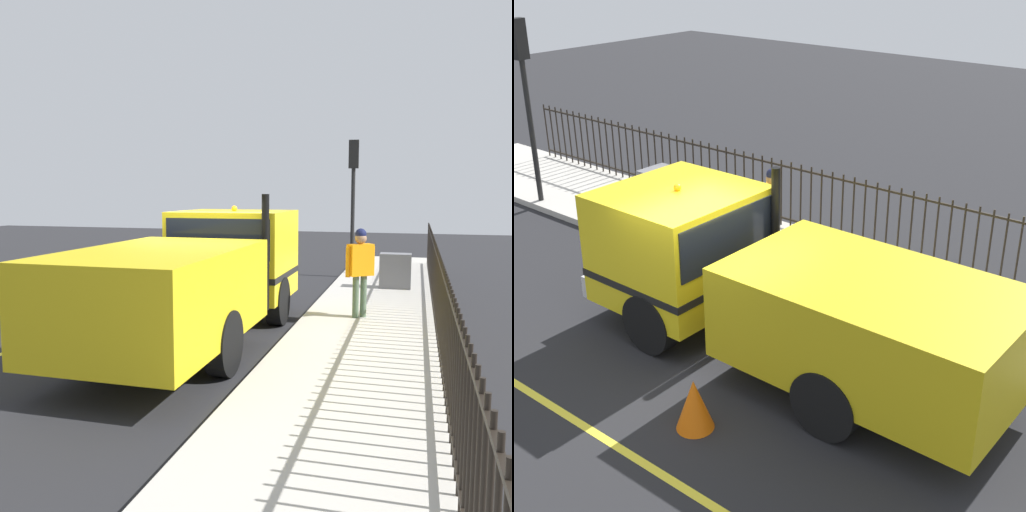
% 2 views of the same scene
% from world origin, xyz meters
% --- Properties ---
extents(ground_plane, '(53.42, 53.42, 0.00)m').
position_xyz_m(ground_plane, '(0.00, 0.00, 0.00)').
color(ground_plane, '#232326').
rests_on(ground_plane, ground).
extents(sidewalk_slab, '(2.73, 24.28, 0.14)m').
position_xyz_m(sidewalk_slab, '(3.23, 0.00, 0.07)').
color(sidewalk_slab, '#B7B2A8').
rests_on(sidewalk_slab, ground).
extents(lane_marking, '(0.12, 21.86, 0.01)m').
position_xyz_m(lane_marking, '(-2.45, 0.00, 0.00)').
color(lane_marking, yellow).
rests_on(lane_marking, ground).
extents(work_truck, '(2.32, 6.75, 2.60)m').
position_xyz_m(work_truck, '(0.40, -0.66, 1.27)').
color(work_truck, yellow).
rests_on(work_truck, ground).
extents(worker_standing, '(0.54, 0.49, 1.78)m').
position_xyz_m(worker_standing, '(2.97, 1.25, 1.23)').
color(worker_standing, orange).
rests_on(worker_standing, sidewalk_slab).
extents(iron_fence, '(0.04, 20.68, 1.43)m').
position_xyz_m(iron_fence, '(4.42, -0.00, 0.86)').
color(iron_fence, black).
rests_on(iron_fence, sidewalk_slab).
extents(traffic_light_near, '(0.31, 0.23, 4.06)m').
position_xyz_m(traffic_light_near, '(2.12, 7.46, 3.02)').
color(traffic_light_near, black).
rests_on(traffic_light_near, sidewalk_slab).
extents(utility_cabinet, '(0.80, 0.48, 0.90)m').
position_xyz_m(utility_cabinet, '(3.53, 4.98, 0.59)').
color(utility_cabinet, slate).
rests_on(utility_cabinet, sidewalk_slab).
extents(traffic_cone, '(0.50, 0.50, 0.72)m').
position_xyz_m(traffic_cone, '(-1.55, -1.08, 0.36)').
color(traffic_cone, orange).
rests_on(traffic_cone, ground).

